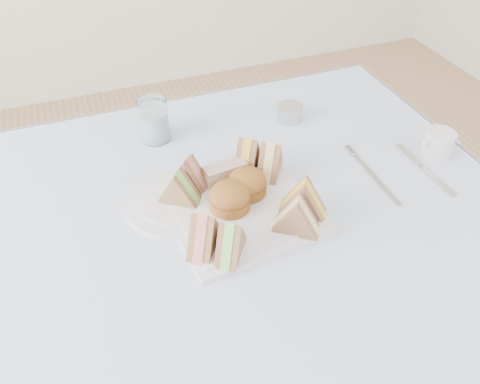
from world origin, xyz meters
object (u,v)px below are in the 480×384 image
object	(u,v)px
table	(266,325)
water_glass	(154,121)
serving_plate	(240,208)
creamer_jug	(438,143)

from	to	relation	value
table	water_glass	bearing A→B (deg)	113.74
water_glass	serving_plate	bearing A→B (deg)	-71.75
serving_plate	water_glass	distance (m)	0.32
serving_plate	table	bearing A→B (deg)	-44.44
table	creamer_jug	distance (m)	0.60
serving_plate	creamer_jug	size ratio (longest dim) A/B	4.15
table	water_glass	world-z (taller)	water_glass
table	creamer_jug	world-z (taller)	creamer_jug
water_glass	creamer_jug	size ratio (longest dim) A/B	1.52
table	water_glass	distance (m)	0.57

